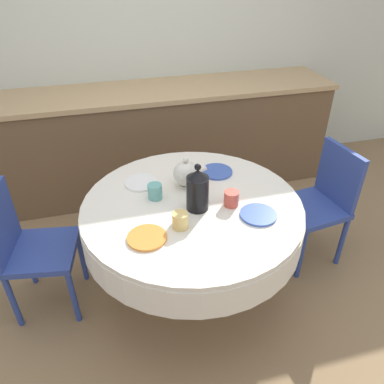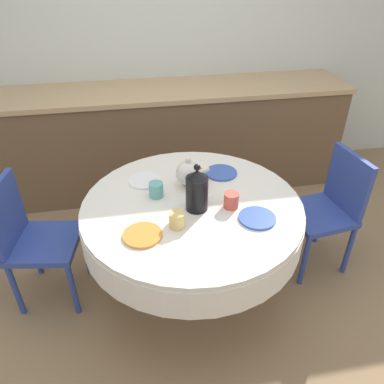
# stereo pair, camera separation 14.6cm
# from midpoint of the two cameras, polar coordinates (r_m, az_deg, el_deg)

# --- Properties ---
(ground_plane) EXTENTS (12.00, 12.00, 0.00)m
(ground_plane) POSITION_cam_midpoint_polar(r_m,az_deg,el_deg) (2.66, -1.63, -14.62)
(ground_plane) COLOR #8E704C
(wall_back) EXTENTS (7.00, 0.05, 2.60)m
(wall_back) POSITION_cam_midpoint_polar(r_m,az_deg,el_deg) (3.55, -9.06, 22.23)
(wall_back) COLOR beige
(wall_back) RESTS_ON ground_plane
(kitchen_counter) EXTENTS (3.24, 0.64, 0.95)m
(kitchen_counter) POSITION_cam_midpoint_polar(r_m,az_deg,el_deg) (3.50, -7.16, 7.88)
(kitchen_counter) COLOR brown
(kitchen_counter) RESTS_ON ground_plane
(dining_table) EXTENTS (1.30, 1.30, 0.73)m
(dining_table) POSITION_cam_midpoint_polar(r_m,az_deg,el_deg) (2.25, -1.87, -4.35)
(dining_table) COLOR tan
(dining_table) RESTS_ON ground_plane
(chair_left) EXTENTS (0.45, 0.45, 0.87)m
(chair_left) POSITION_cam_midpoint_polar(r_m,az_deg,el_deg) (2.75, 17.71, -1.10)
(chair_left) COLOR #2D428E
(chair_left) RESTS_ON ground_plane
(chair_right) EXTENTS (0.46, 0.46, 0.87)m
(chair_right) POSITION_cam_midpoint_polar(r_m,az_deg,el_deg) (2.48, -25.37, -7.39)
(chair_right) COLOR #2D428E
(chair_right) RESTS_ON ground_plane
(plate_near_left) EXTENTS (0.21, 0.21, 0.01)m
(plate_near_left) POSITION_cam_midpoint_polar(r_m,az_deg,el_deg) (1.95, -9.04, -6.93)
(plate_near_left) COLOR orange
(plate_near_left) RESTS_ON dining_table
(cup_near_left) EXTENTS (0.09, 0.09, 0.09)m
(cup_near_left) POSITION_cam_midpoint_polar(r_m,az_deg,el_deg) (1.98, -3.94, -4.39)
(cup_near_left) COLOR #DBB766
(cup_near_left) RESTS_ON dining_table
(plate_near_right) EXTENTS (0.21, 0.21, 0.01)m
(plate_near_right) POSITION_cam_midpoint_polar(r_m,az_deg,el_deg) (2.09, 8.11, -3.49)
(plate_near_right) COLOR #3856AD
(plate_near_right) RESTS_ON dining_table
(cup_near_right) EXTENTS (0.09, 0.09, 0.09)m
(cup_near_right) POSITION_cam_midpoint_polar(r_m,az_deg,el_deg) (2.14, 4.07, -1.03)
(cup_near_right) COLOR #CC4C3D
(cup_near_right) RESTS_ON dining_table
(plate_far_left) EXTENTS (0.21, 0.21, 0.01)m
(plate_far_left) POSITION_cam_midpoint_polar(r_m,az_deg,el_deg) (2.38, -9.53, 1.39)
(plate_far_left) COLOR white
(plate_far_left) RESTS_ON dining_table
(cup_far_left) EXTENTS (0.09, 0.09, 0.09)m
(cup_far_left) POSITION_cam_midpoint_polar(r_m,az_deg,el_deg) (2.21, -7.56, 0.04)
(cup_far_left) COLOR #5BA39E
(cup_far_left) RESTS_ON dining_table
(plate_far_right) EXTENTS (0.21, 0.21, 0.01)m
(plate_far_right) POSITION_cam_midpoint_polar(r_m,az_deg,el_deg) (2.46, 2.09, 3.10)
(plate_far_right) COLOR #3856AD
(plate_far_right) RESTS_ON dining_table
(cup_far_right) EXTENTS (0.09, 0.09, 0.09)m
(cup_far_right) POSITION_cam_midpoint_polar(r_m,az_deg,el_deg) (2.33, -1.37, 2.32)
(cup_far_right) COLOR #CC4C3D
(cup_far_right) RESTS_ON dining_table
(coffee_carafe) EXTENTS (0.13, 0.13, 0.29)m
(coffee_carafe) POSITION_cam_midpoint_polar(r_m,az_deg,el_deg) (2.06, -1.18, 0.27)
(coffee_carafe) COLOR black
(coffee_carafe) RESTS_ON dining_table
(teapot) EXTENTS (0.21, 0.15, 0.20)m
(teapot) POSITION_cam_midpoint_polar(r_m,az_deg,el_deg) (2.28, -2.76, 2.79)
(teapot) COLOR silver
(teapot) RESTS_ON dining_table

